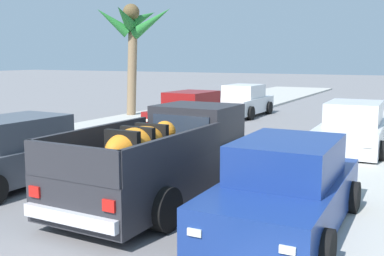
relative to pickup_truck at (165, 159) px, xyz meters
The scene contains 9 objects.
sidewalk_left 8.01m from the pickup_truck, 139.42° to the left, with size 5.23×60.00×0.12m, color #B2AFA8.
curb_left 7.14m from the pickup_truck, 133.01° to the left, with size 0.16×60.00×0.10m, color silver.
pickup_truck is the anchor object (origin of this frame).
car_left_near 7.20m from the pickup_truck, 68.31° to the left, with size 2.12×4.30×1.54m.
car_left_mid 2.79m from the pickup_truck, 13.35° to the right, with size 2.08×4.28×1.54m.
car_right_mid 3.63m from the pickup_truck, 169.51° to the right, with size 2.13×4.31×1.54m.
car_left_far 13.96m from the pickup_truck, 104.88° to the left, with size 2.05×4.27×1.54m.
car_right_far 9.01m from the pickup_truck, 114.52° to the left, with size 2.15×4.31×1.54m.
palm_tree_right_fore 13.80m from the pickup_truck, 127.49° to the left, with size 3.65×3.34×5.40m.
Camera 1 is at (5.25, -1.07, 2.86)m, focal length 43.18 mm.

